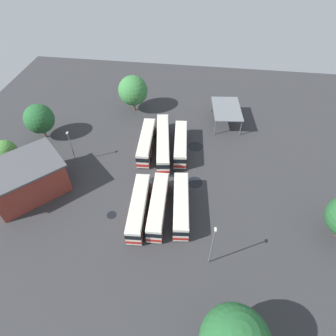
{
  "coord_description": "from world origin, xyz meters",
  "views": [
    {
      "loc": [
        -36.2,
        -6.16,
        39.7
      ],
      "look_at": [
        1.24,
        -1.1,
        1.57
      ],
      "focal_mm": 30.23,
      "sensor_mm": 36.0,
      "label": 1
    }
  ],
  "objects_px": {
    "lamp_post_mid_lot": "(212,245)",
    "tree_north_edge": "(133,91)",
    "bus_row1_slot1": "(163,142)",
    "bus_row1_slot2": "(147,142)",
    "bus_row0_slot1": "(158,205)",
    "depot_building": "(26,178)",
    "bus_row1_slot0": "(181,144)",
    "bus_row0_slot0": "(181,205)",
    "bus_row0_slot2": "(139,207)",
    "tree_east_edge": "(5,152)",
    "lamp_post_near_entrance": "(71,146)",
    "tree_west_edge": "(39,119)",
    "maintenance_shelter": "(227,109)"
  },
  "relations": [
    {
      "from": "depot_building",
      "to": "bus_row0_slot2",
      "type": "bearing_deg",
      "value": -97.05
    },
    {
      "from": "bus_row0_slot0",
      "to": "tree_east_edge",
      "type": "distance_m",
      "value": 34.11
    },
    {
      "from": "bus_row0_slot0",
      "to": "lamp_post_near_entrance",
      "type": "relative_size",
      "value": 1.65
    },
    {
      "from": "bus_row1_slot2",
      "to": "tree_east_edge",
      "type": "distance_m",
      "value": 26.67
    },
    {
      "from": "depot_building",
      "to": "lamp_post_near_entrance",
      "type": "height_order",
      "value": "lamp_post_near_entrance"
    },
    {
      "from": "bus_row1_slot1",
      "to": "tree_west_edge",
      "type": "relative_size",
      "value": 1.98
    },
    {
      "from": "depot_building",
      "to": "tree_north_edge",
      "type": "height_order",
      "value": "tree_north_edge"
    },
    {
      "from": "bus_row0_slot0",
      "to": "lamp_post_near_entrance",
      "type": "bearing_deg",
      "value": 66.75
    },
    {
      "from": "tree_north_edge",
      "to": "tree_west_edge",
      "type": "distance_m",
      "value": 21.6
    },
    {
      "from": "bus_row0_slot0",
      "to": "maintenance_shelter",
      "type": "distance_m",
      "value": 28.02
    },
    {
      "from": "lamp_post_near_entrance",
      "to": "bus_row0_slot1",
      "type": "bearing_deg",
      "value": -118.87
    },
    {
      "from": "bus_row0_slot1",
      "to": "tree_east_edge",
      "type": "xyz_separation_m",
      "value": [
        6.39,
        29.8,
        2.67
      ]
    },
    {
      "from": "bus_row0_slot0",
      "to": "depot_building",
      "type": "relative_size",
      "value": 0.77
    },
    {
      "from": "bus_row0_slot2",
      "to": "bus_row0_slot0",
      "type": "bearing_deg",
      "value": -78.26
    },
    {
      "from": "bus_row0_slot0",
      "to": "bus_row1_slot0",
      "type": "bearing_deg",
      "value": 6.1
    },
    {
      "from": "tree_west_edge",
      "to": "bus_row1_slot0",
      "type": "bearing_deg",
      "value": -91.0
    },
    {
      "from": "tree_west_edge",
      "to": "bus_row0_slot1",
      "type": "bearing_deg",
      "value": -121.03
    },
    {
      "from": "bus_row1_slot0",
      "to": "lamp_post_near_entrance",
      "type": "bearing_deg",
      "value": 106.44
    },
    {
      "from": "maintenance_shelter",
      "to": "lamp_post_near_entrance",
      "type": "distance_m",
      "value": 34.55
    },
    {
      "from": "lamp_post_mid_lot",
      "to": "tree_north_edge",
      "type": "relative_size",
      "value": 1.0
    },
    {
      "from": "bus_row1_slot2",
      "to": "bus_row1_slot1",
      "type": "bearing_deg",
      "value": -85.11
    },
    {
      "from": "bus_row1_slot2",
      "to": "tree_north_edge",
      "type": "xyz_separation_m",
      "value": [
        13.92,
        5.7,
        3.5
      ]
    },
    {
      "from": "tree_east_edge",
      "to": "tree_west_edge",
      "type": "distance_m",
      "value": 10.61
    },
    {
      "from": "lamp_post_near_entrance",
      "to": "bus_row1_slot1",
      "type": "bearing_deg",
      "value": -70.64
    },
    {
      "from": "bus_row1_slot2",
      "to": "tree_west_edge",
      "type": "bearing_deg",
      "value": 87.65
    },
    {
      "from": "bus_row1_slot1",
      "to": "lamp_post_near_entrance",
      "type": "distance_m",
      "value": 18.09
    },
    {
      "from": "bus_row0_slot2",
      "to": "bus_row1_slot1",
      "type": "xyz_separation_m",
      "value": [
        16.95,
        -1.53,
        0.0
      ]
    },
    {
      "from": "bus_row0_slot1",
      "to": "lamp_post_near_entrance",
      "type": "bearing_deg",
      "value": 61.13
    },
    {
      "from": "bus_row1_slot1",
      "to": "bus_row1_slot2",
      "type": "relative_size",
      "value": 1.27
    },
    {
      "from": "bus_row1_slot2",
      "to": "depot_building",
      "type": "relative_size",
      "value": 0.79
    },
    {
      "from": "bus_row0_slot2",
      "to": "tree_east_edge",
      "type": "bearing_deg",
      "value": 74.98
    },
    {
      "from": "bus_row0_slot1",
      "to": "bus_row1_slot2",
      "type": "distance_m",
      "value": 16.67
    },
    {
      "from": "bus_row1_slot2",
      "to": "lamp_post_near_entrance",
      "type": "bearing_deg",
      "value": 112.71
    },
    {
      "from": "bus_row1_slot1",
      "to": "lamp_post_mid_lot",
      "type": "relative_size",
      "value": 1.77
    },
    {
      "from": "bus_row0_slot1",
      "to": "bus_row1_slot2",
      "type": "xyz_separation_m",
      "value": [
        15.89,
        5.02,
        0.0
      ]
    },
    {
      "from": "bus_row0_slot0",
      "to": "lamp_post_mid_lot",
      "type": "relative_size",
      "value": 1.36
    },
    {
      "from": "bus_row0_slot1",
      "to": "depot_building",
      "type": "distance_m",
      "value": 23.84
    },
    {
      "from": "bus_row0_slot0",
      "to": "tree_east_edge",
      "type": "relative_size",
      "value": 1.77
    },
    {
      "from": "bus_row1_slot0",
      "to": "lamp_post_mid_lot",
      "type": "xyz_separation_m",
      "value": [
        -24.23,
        -6.73,
        2.97
      ]
    },
    {
      "from": "bus_row0_slot0",
      "to": "bus_row0_slot2",
      "type": "bearing_deg",
      "value": 101.74
    },
    {
      "from": "bus_row1_slot1",
      "to": "lamp_post_mid_lot",
      "type": "bearing_deg",
      "value": -156.7
    },
    {
      "from": "bus_row0_slot1",
      "to": "bus_row1_slot1",
      "type": "bearing_deg",
      "value": 5.68
    },
    {
      "from": "bus_row0_slot1",
      "to": "bus_row0_slot0",
      "type": "bearing_deg",
      "value": -79.92
    },
    {
      "from": "lamp_post_mid_lot",
      "to": "tree_north_edge",
      "type": "height_order",
      "value": "lamp_post_mid_lot"
    },
    {
      "from": "lamp_post_mid_lot",
      "to": "tree_west_edge",
      "type": "distance_m",
      "value": 44.31
    },
    {
      "from": "bus_row0_slot1",
      "to": "depot_building",
      "type": "bearing_deg",
      "value": 85.71
    },
    {
      "from": "bus_row1_slot0",
      "to": "maintenance_shelter",
      "type": "height_order",
      "value": "maintenance_shelter"
    },
    {
      "from": "bus_row1_slot0",
      "to": "lamp_post_near_entrance",
      "type": "distance_m",
      "value": 21.59
    },
    {
      "from": "bus_row0_slot1",
      "to": "bus_row1_slot2",
      "type": "bearing_deg",
      "value": 17.54
    },
    {
      "from": "lamp_post_near_entrance",
      "to": "tree_east_edge",
      "type": "height_order",
      "value": "lamp_post_near_entrance"
    }
  ]
}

